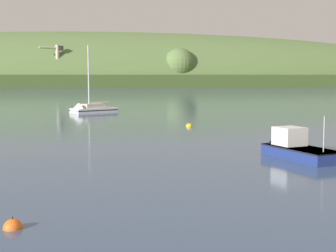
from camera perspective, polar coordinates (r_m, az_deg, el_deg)
far_shoreline_hill at (r=265.53m, az=-5.13°, el=4.66°), size 565.92×142.43×55.67m
dockside_crane at (r=231.33m, az=-12.46°, el=6.48°), size 10.27×7.08×18.88m
sailboat_near_mooring at (r=72.86m, az=-9.08°, el=1.69°), size 7.57×6.15×10.81m
fishing_boat_moored at (r=33.93m, az=14.19°, el=-2.77°), size 4.08×6.43×3.73m
mooring_buoy_foreground at (r=18.78m, az=-17.20°, el=-11.06°), size 0.69×0.69×0.77m
mooring_buoy_far_upstream at (r=52.64m, az=2.41°, el=-0.07°), size 0.71×0.71×0.79m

